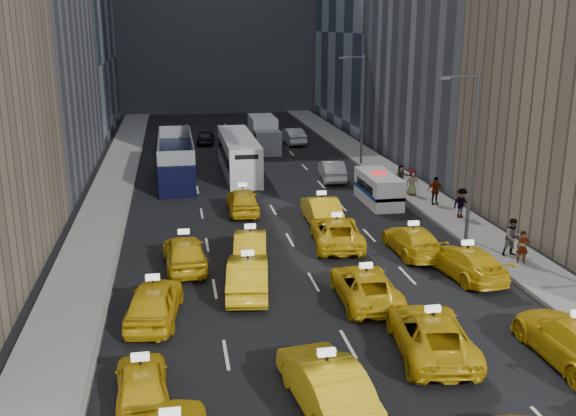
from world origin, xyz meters
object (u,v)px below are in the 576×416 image
nypd_van (378,189)px  city_bus (238,155)px  pedestrian_0 (523,247)px  box_truck (264,134)px  double_decker (176,159)px

nypd_van → city_bus: size_ratio=0.44×
nypd_van → pedestrian_0: bearing=-75.8°
box_truck → pedestrian_0: (8.17, -31.67, -0.54)m
city_bus → box_truck: size_ratio=1.68×
box_truck → city_bus: bearing=-105.8°
double_decker → box_truck: (8.15, 10.62, -0.11)m
double_decker → box_truck: bearing=52.0°
city_bus → pedestrian_0: bearing=-63.0°
nypd_van → double_decker: (-12.94, 8.97, 0.63)m
double_decker → box_truck: size_ratio=1.64×
pedestrian_0 → box_truck: bearing=120.7°
city_bus → nypd_van: bearing=-52.2°
nypd_van → city_bus: city_bus is taller
double_decker → pedestrian_0: 26.65m
city_bus → box_truck: box_truck is taller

